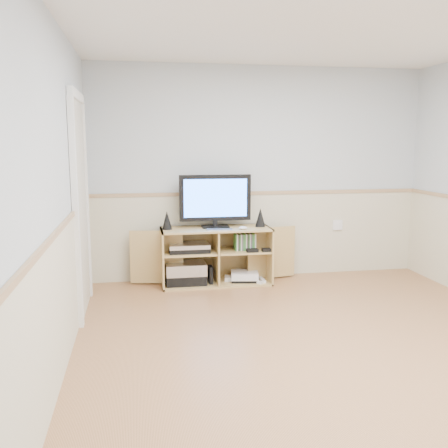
{
  "coord_description": "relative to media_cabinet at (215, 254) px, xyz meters",
  "views": [
    {
      "loc": [
        -1.45,
        -3.55,
        1.62
      ],
      "look_at": [
        -0.61,
        1.2,
        0.83
      ],
      "focal_mm": 40.0,
      "sensor_mm": 36.0,
      "label": 1
    }
  ],
  "objects": [
    {
      "name": "room",
      "position": [
        0.51,
        -1.92,
        0.88
      ],
      "size": [
        4.04,
        4.54,
        2.54
      ],
      "color": "tan",
      "rests_on": "ground"
    },
    {
      "name": "media_cabinet",
      "position": [
        0.0,
        0.0,
        0.0
      ],
      "size": [
        1.95,
        0.47,
        0.65
      ],
      "color": "tan",
      "rests_on": "floor"
    },
    {
      "name": "monitor",
      "position": [
        0.0,
        -0.01,
        0.64
      ],
      "size": [
        0.82,
        0.18,
        0.61
      ],
      "color": "black",
      "rests_on": "media_cabinet"
    },
    {
      "name": "speaker_left",
      "position": [
        -0.55,
        -0.04,
        0.42
      ],
      "size": [
        0.11,
        0.11,
        0.21
      ],
      "primitive_type": "cone",
      "color": "black",
      "rests_on": "media_cabinet"
    },
    {
      "name": "speaker_right",
      "position": [
        0.52,
        -0.04,
        0.43
      ],
      "size": [
        0.12,
        0.12,
        0.22
      ],
      "primitive_type": "cone",
      "color": "black",
      "rests_on": "media_cabinet"
    },
    {
      "name": "keyboard",
      "position": [
        0.02,
        -0.2,
        0.32
      ],
      "size": [
        0.29,
        0.14,
        0.01
      ],
      "primitive_type": "cube",
      "rotation": [
        0.0,
        0.0,
        -0.09
      ],
      "color": "#BCBDC1",
      "rests_on": "media_cabinet"
    },
    {
      "name": "mouse",
      "position": [
        0.28,
        -0.2,
        0.34
      ],
      "size": [
        0.1,
        0.06,
        0.04
      ],
      "primitive_type": "ellipsoid",
      "rotation": [
        0.0,
        0.0,
        0.01
      ],
      "color": "white",
      "rests_on": "media_cabinet"
    },
    {
      "name": "av_components",
      "position": [
        -0.34,
        -0.06,
        -0.11
      ],
      "size": [
        0.53,
        0.34,
        0.47
      ],
      "color": "black",
      "rests_on": "media_cabinet"
    },
    {
      "name": "game_consoles",
      "position": [
        0.32,
        -0.07,
        -0.26
      ],
      "size": [
        0.46,
        0.31,
        0.11
      ],
      "color": "white",
      "rests_on": "media_cabinet"
    },
    {
      "name": "game_cases",
      "position": [
        0.33,
        -0.08,
        0.15
      ],
      "size": [
        0.24,
        0.14,
        0.19
      ],
      "primitive_type": "cube",
      "color": "#3F8C3F",
      "rests_on": "media_cabinet"
    },
    {
      "name": "wall_outlet",
      "position": [
        1.57,
        0.19,
        0.27
      ],
      "size": [
        0.12,
        0.03,
        0.12
      ],
      "primitive_type": "cube",
      "color": "white",
      "rests_on": "wall_back"
    }
  ]
}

